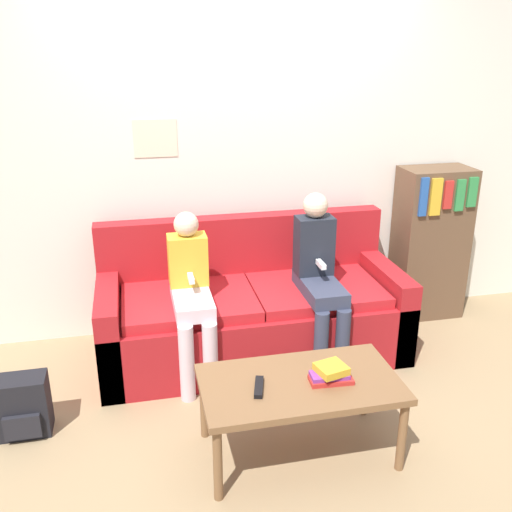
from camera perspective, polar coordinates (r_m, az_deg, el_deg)
name	(u,v)px	position (r m, az deg, el deg)	size (l,w,h in m)	color
ground_plane	(270,393)	(3.59, 1.41, -13.54)	(10.00, 10.00, 0.00)	#937A56
wall_back	(236,151)	(4.04, -2.02, 10.44)	(8.00, 0.06, 2.60)	silver
couch	(251,312)	(3.89, -0.46, -5.62)	(2.01, 0.82, 0.89)	maroon
coffee_table	(300,389)	(2.94, 4.42, -13.11)	(1.00, 0.55, 0.43)	brown
person_left	(191,291)	(3.52, -6.50, -3.47)	(0.24, 0.56, 1.05)	silver
person_right	(319,273)	(3.68, 6.36, -1.73)	(0.24, 0.56, 1.12)	#33384C
tv_remote	(259,387)	(2.84, 0.29, -12.97)	(0.08, 0.17, 0.02)	black
book_stack	(331,374)	(2.91, 7.49, -11.59)	(0.22, 0.16, 0.08)	red
bookshelf	(430,243)	(4.53, 17.01, 1.26)	(0.51, 0.34, 1.16)	brown
backpack	(23,407)	(3.42, -22.23, -13.76)	(0.27, 0.20, 0.34)	black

